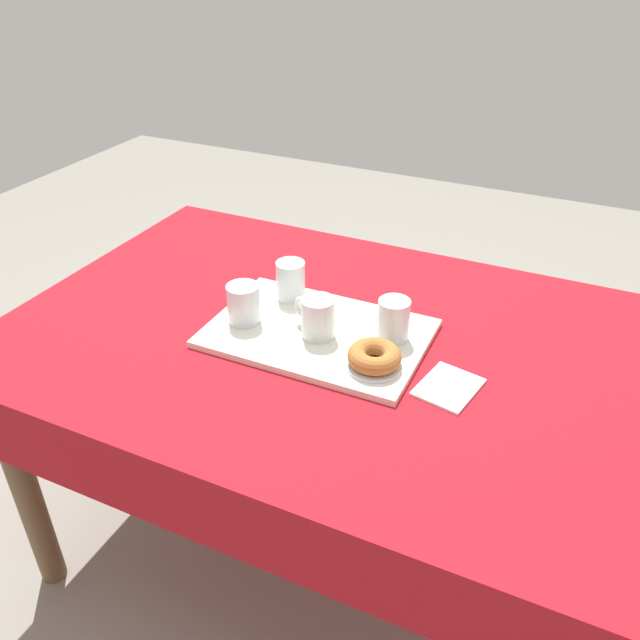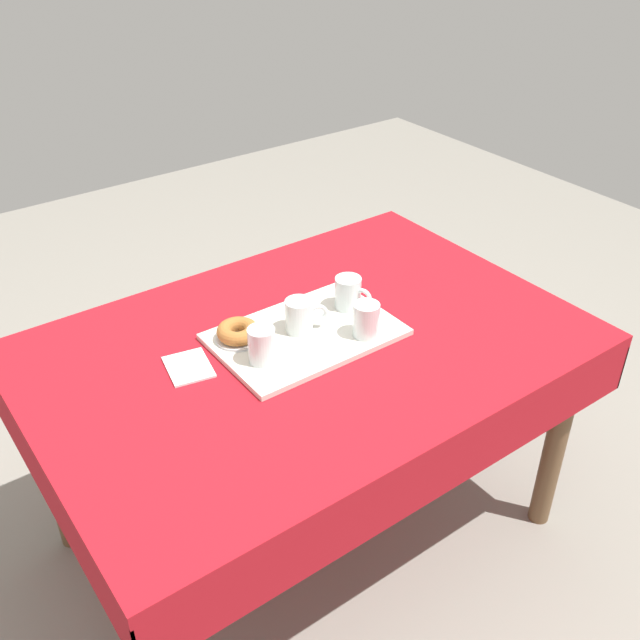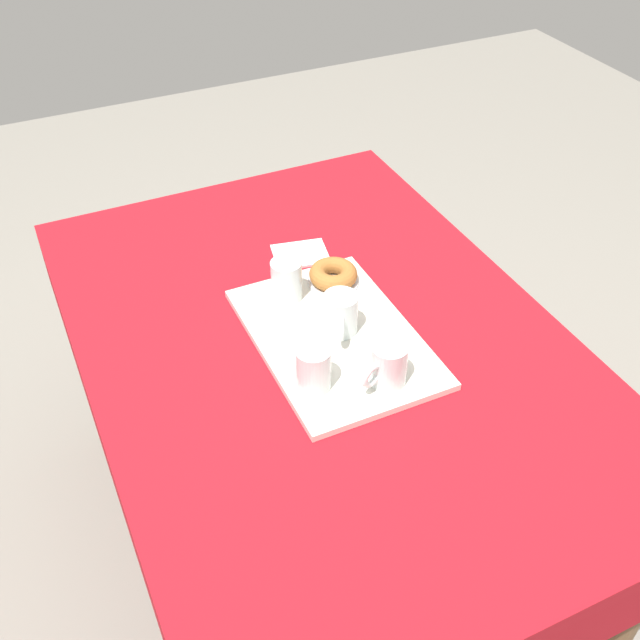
{
  "view_description": "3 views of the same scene",
  "coord_description": "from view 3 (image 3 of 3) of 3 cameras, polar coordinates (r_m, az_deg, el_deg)",
  "views": [
    {
      "loc": [
        0.5,
        -1.1,
        1.52
      ],
      "look_at": [
        -0.0,
        -0.02,
        0.77
      ],
      "focal_mm": 36.18,
      "sensor_mm": 36.0,
      "label": 1
    },
    {
      "loc": [
        0.89,
        1.27,
        1.8
      ],
      "look_at": [
        -0.04,
        0.0,
        0.77
      ],
      "focal_mm": 40.46,
      "sensor_mm": 36.0,
      "label": 2
    },
    {
      "loc": [
        -1.07,
        0.51,
        1.78
      ],
      "look_at": [
        0.04,
        -0.01,
        0.74
      ],
      "focal_mm": 42.28,
      "sensor_mm": 36.0,
      "label": 3
    }
  ],
  "objects": [
    {
      "name": "ground_plane",
      "position": [
        2.14,
        0.28,
        -16.09
      ],
      "size": [
        6.0,
        6.0,
        0.0
      ],
      "primitive_type": "plane",
      "color": "gray"
    },
    {
      "name": "dining_table",
      "position": [
        1.65,
        0.35,
        -3.73
      ],
      "size": [
        1.43,
        0.98,
        0.72
      ],
      "color": "#A8141E",
      "rests_on": "ground"
    },
    {
      "name": "serving_tray",
      "position": [
        1.59,
        1.12,
        -1.31
      ],
      "size": [
        0.48,
        0.32,
        0.02
      ],
      "primitive_type": "cube",
      "color": "silver",
      "rests_on": "dining_table"
    },
    {
      "name": "tea_mug_left",
      "position": [
        1.56,
        1.61,
        0.31
      ],
      "size": [
        0.11,
        0.07,
        0.09
      ],
      "color": "silver",
      "rests_on": "serving_tray"
    },
    {
      "name": "tea_mug_right",
      "position": [
        1.46,
        5.16,
        -3.44
      ],
      "size": [
        0.07,
        0.11,
        0.09
      ],
      "color": "silver",
      "rests_on": "serving_tray"
    },
    {
      "name": "water_glass_near",
      "position": [
        1.66,
        -2.55,
        2.88
      ],
      "size": [
        0.07,
        0.07,
        0.09
      ],
      "color": "silver",
      "rests_on": "serving_tray"
    },
    {
      "name": "water_glass_far",
      "position": [
        1.44,
        -0.51,
        -3.85
      ],
      "size": [
        0.07,
        0.07,
        0.09
      ],
      "color": "silver",
      "rests_on": "serving_tray"
    },
    {
      "name": "donut_plate_left",
      "position": [
        1.72,
        1.0,
        2.88
      ],
      "size": [
        0.12,
        0.12,
        0.01
      ],
      "primitive_type": "cylinder",
      "color": "silver",
      "rests_on": "serving_tray"
    },
    {
      "name": "sugar_donut_left",
      "position": [
        1.7,
        1.01,
        3.49
      ],
      "size": [
        0.11,
        0.11,
        0.04
      ],
      "primitive_type": "torus",
      "color": "#A3662D",
      "rests_on": "donut_plate_left"
    },
    {
      "name": "paper_napkin",
      "position": [
        1.83,
        -1.49,
        5.0
      ],
      "size": [
        0.13,
        0.15,
        0.01
      ],
      "primitive_type": "cube",
      "rotation": [
        0.0,
        0.0,
        -0.2
      ],
      "color": "white",
      "rests_on": "dining_table"
    }
  ]
}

